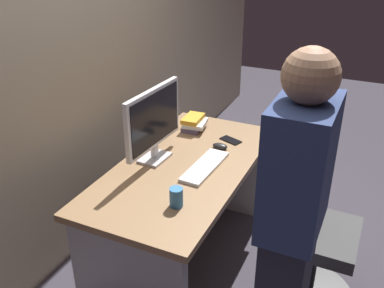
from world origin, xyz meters
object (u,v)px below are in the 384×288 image
(cup_near_keyboard, at_px, (176,197))
(cell_phone, at_px, (231,140))
(book_stack, at_px, (194,123))
(office_chair, at_px, (307,236))
(person_at_desk, at_px, (291,227))
(mouse, at_px, (220,146))
(keyboard, at_px, (205,167))
(monitor, at_px, (154,121))
(desk, at_px, (185,195))

(cup_near_keyboard, bearing_deg, cell_phone, 0.77)
(cup_near_keyboard, xyz_separation_m, book_stack, (0.90, 0.32, -0.00))
(cup_near_keyboard, relative_size, book_stack, 0.52)
(office_chair, distance_m, person_at_desk, 0.65)
(mouse, xyz_separation_m, cell_phone, (0.13, -0.02, -0.01))
(mouse, distance_m, book_stack, 0.35)
(keyboard, distance_m, cup_near_keyboard, 0.43)
(monitor, relative_size, mouse, 5.41)
(monitor, height_order, book_stack, monitor)
(cup_near_keyboard, distance_m, book_stack, 0.95)
(keyboard, bearing_deg, monitor, 97.34)
(desk, height_order, mouse, mouse)
(keyboard, relative_size, cup_near_keyboard, 4.12)
(person_at_desk, distance_m, cell_phone, 1.11)
(monitor, xyz_separation_m, cup_near_keyboard, (-0.39, -0.35, -0.20))
(book_stack, bearing_deg, keyboard, -148.49)
(monitor, height_order, cup_near_keyboard, monitor)
(desk, bearing_deg, person_at_desk, -122.72)
(monitor, relative_size, keyboard, 1.26)
(keyboard, height_order, mouse, mouse)
(monitor, bearing_deg, office_chair, -87.89)
(keyboard, relative_size, cell_phone, 2.99)
(keyboard, bearing_deg, book_stack, 34.00)
(person_at_desk, height_order, cell_phone, person_at_desk)
(mouse, bearing_deg, book_stack, 54.25)
(desk, relative_size, monitor, 2.74)
(office_chair, distance_m, monitor, 1.12)
(office_chair, xyz_separation_m, cell_phone, (0.40, 0.63, 0.30))
(cell_phone, bearing_deg, person_at_desk, -124.96)
(mouse, height_order, cup_near_keyboard, cup_near_keyboard)
(person_at_desk, relative_size, monitor, 3.03)
(person_at_desk, xyz_separation_m, mouse, (0.78, 0.64, -0.09))
(desk, relative_size, book_stack, 7.32)
(desk, distance_m, keyboard, 0.27)
(office_chair, relative_size, cell_phone, 6.53)
(keyboard, distance_m, cell_phone, 0.41)
(person_at_desk, bearing_deg, book_stack, 43.28)
(mouse, bearing_deg, desk, 158.18)
(cup_near_keyboard, xyz_separation_m, cell_phone, (0.83, 0.01, -0.05))
(monitor, distance_m, book_stack, 0.55)
(desk, distance_m, book_stack, 0.58)
(person_at_desk, bearing_deg, office_chair, -1.44)
(desk, distance_m, monitor, 0.52)
(book_stack, bearing_deg, person_at_desk, -136.72)
(cup_near_keyboard, bearing_deg, monitor, 41.30)
(person_at_desk, xyz_separation_m, book_stack, (0.98, 0.92, -0.06))
(book_stack, bearing_deg, office_chair, -116.72)
(desk, relative_size, mouse, 14.81)
(office_chair, distance_m, keyboard, 0.71)
(book_stack, bearing_deg, cup_near_keyboard, -160.69)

